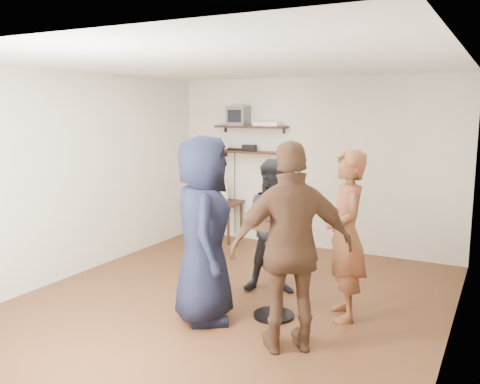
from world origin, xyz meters
name	(u,v)px	position (x,y,z in m)	size (l,w,h in m)	color
room	(235,186)	(0.00, 0.00, 1.30)	(4.58, 5.08, 2.68)	#4A2618
shelf_upper	(251,127)	(-1.00, 2.38, 1.85)	(1.20, 0.25, 0.04)	black
shelf_lower	(251,152)	(-1.00, 2.38, 1.45)	(1.20, 0.25, 0.04)	black
crt_monitor	(239,116)	(-1.22, 2.38, 2.02)	(0.32, 0.30, 0.30)	#59595B
dvd_deck	(268,124)	(-0.71, 2.38, 1.90)	(0.40, 0.24, 0.06)	silver
radio	(249,148)	(-1.03, 2.38, 1.52)	(0.22, 0.10, 0.10)	black
power_strip	(235,149)	(-1.31, 2.42, 1.48)	(0.30, 0.05, 0.03)	black
side_table	(223,208)	(-1.41, 2.20, 0.54)	(0.58, 0.58, 0.65)	black
vase_lilies	(223,181)	(-1.41, 2.20, 0.98)	(0.20, 0.21, 1.07)	white
drinks_table	(274,256)	(0.59, -0.25, 0.65)	(0.55, 0.55, 1.01)	black
wine_glass_fl	(268,208)	(0.53, -0.28, 1.15)	(0.07, 0.07, 0.20)	silver
wine_glass_fr	(280,209)	(0.65, -0.27, 1.15)	(0.07, 0.07, 0.21)	silver
wine_glass_bl	(277,206)	(0.58, -0.17, 1.16)	(0.07, 0.07, 0.22)	silver
wine_glass_br	(277,207)	(0.60, -0.23, 1.16)	(0.07, 0.07, 0.22)	silver
person_plaid	(346,236)	(1.23, 0.08, 0.87)	(0.63, 0.41, 1.73)	red
person_dark	(276,227)	(0.32, 0.41, 0.78)	(0.76, 0.59, 1.57)	black
person_navy	(203,230)	(-0.01, -0.64, 0.94)	(0.92, 0.60, 1.88)	black
person_brown	(292,248)	(1.02, -0.83, 0.93)	(1.09, 0.46, 1.87)	#4B3020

